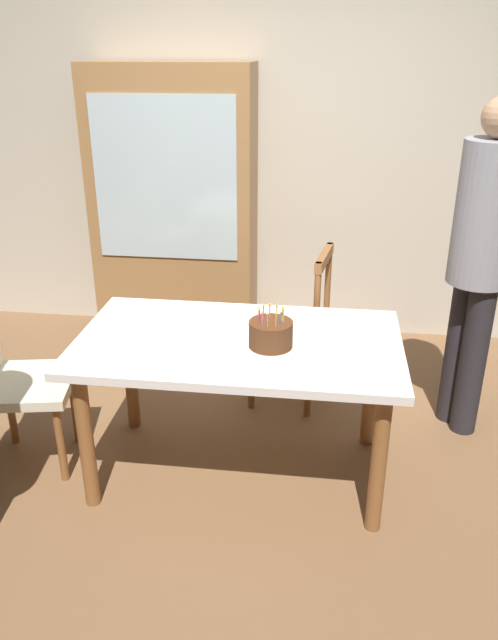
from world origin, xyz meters
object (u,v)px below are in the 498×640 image
object	(u,v)px
plate_far_side	(229,320)
china_cabinet	(175,210)
plate_near_celebrant	(140,352)
chair_spindle_back	(292,330)
chair_upholstered	(7,370)
dining_table	(238,358)
plate_near_guest	(336,363)
birthday_cake	(271,336)
person_guest	(481,253)

from	to	relation	value
plate_far_side	china_cabinet	xyz separation A→B (m)	(-0.59, 1.36, 0.20)
plate_near_celebrant	chair_spindle_back	distance (m)	1.17
chair_upholstered	china_cabinet	xyz separation A→B (m)	(0.47, 1.62, 0.42)
china_cabinet	dining_table	bearing A→B (deg)	-66.76
plate_near_guest	chair_upholstered	xyz separation A→B (m)	(-1.59, 0.13, -0.22)
china_cabinet	chair_spindle_back	bearing A→B (deg)	-42.72
plate_near_celebrant	china_cabinet	world-z (taller)	china_cabinet
plate_far_side	plate_near_celebrant	bearing A→B (deg)	-131.05
birthday_cake	chair_spindle_back	xyz separation A→B (m)	(0.05, 0.82, -0.35)
chair_spindle_back	chair_upholstered	world-z (taller)	same
china_cabinet	plate_near_guest	bearing A→B (deg)	-57.40
plate_near_guest	person_guest	world-z (taller)	person_guest
plate_near_celebrant	chair_spindle_back	size ratio (longest dim) A/B	0.23
plate_near_guest	chair_upholstered	distance (m)	1.61
chair_upholstered	birthday_cake	bearing A→B (deg)	-0.61
birthday_cake	person_guest	bearing A→B (deg)	33.42
plate_near_celebrant	person_guest	distance (m)	1.79
dining_table	plate_near_celebrant	bearing A→B (deg)	-154.84
dining_table	chair_spindle_back	world-z (taller)	chair_spindle_back
plate_far_side	chair_spindle_back	distance (m)	0.69
plate_far_side	plate_near_guest	xyz separation A→B (m)	(0.53, -0.39, 0.00)
plate_near_guest	chair_spindle_back	world-z (taller)	chair_spindle_back
birthday_cake	plate_far_side	distance (m)	0.36
person_guest	plate_far_side	bearing A→B (deg)	-162.34
person_guest	plate_near_celebrant	bearing A→B (deg)	-153.62
dining_table	chair_upholstered	bearing A→B (deg)	-176.84
plate_near_celebrant	plate_near_guest	size ratio (longest dim) A/B	1.00
chair_upholstered	china_cabinet	distance (m)	1.74
dining_table	person_guest	world-z (taller)	person_guest
chair_spindle_back	china_cabinet	world-z (taller)	china_cabinet
birthday_cake	chair_upholstered	size ratio (longest dim) A/B	0.29
birthday_cake	person_guest	size ratio (longest dim) A/B	0.16
plate_near_celebrant	chair_upholstered	bearing A→B (deg)	169.73
plate_near_celebrant	plate_far_side	xyz separation A→B (m)	(0.34, 0.39, 0.00)
dining_table	birthday_cake	world-z (taller)	birthday_cake
plate_far_side	plate_near_guest	distance (m)	0.66
plate_near_celebrant	plate_far_side	size ratio (longest dim) A/B	1.00
plate_near_celebrant	person_guest	bearing A→B (deg)	26.38
birthday_cake	plate_near_celebrant	size ratio (longest dim) A/B	1.27
plate_far_side	china_cabinet	world-z (taller)	china_cabinet
plate_far_side	birthday_cake	bearing A→B (deg)	-49.33
china_cabinet	plate_near_celebrant	bearing A→B (deg)	-81.74
dining_table	person_guest	size ratio (longest dim) A/B	0.85
dining_table	chair_upholstered	size ratio (longest dim) A/B	1.59
chair_spindle_back	dining_table	bearing A→B (deg)	-105.57
birthday_cake	china_cabinet	distance (m)	1.84
plate_far_side	chair_spindle_back	bearing A→B (deg)	62.85
dining_table	plate_near_guest	xyz separation A→B (m)	(0.45, -0.19, 0.10)
chair_spindle_back	chair_upholstered	xyz separation A→B (m)	(-1.35, -0.81, 0.07)
chair_spindle_back	person_guest	xyz separation A→B (m)	(0.96, -0.16, 0.56)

